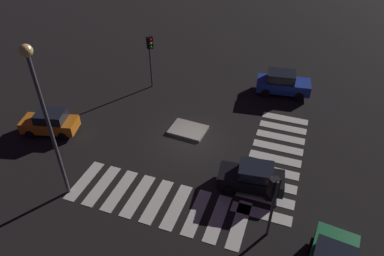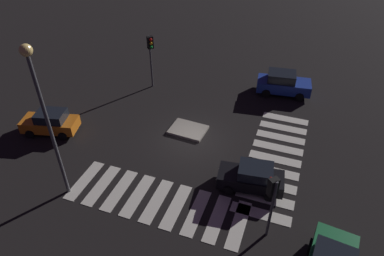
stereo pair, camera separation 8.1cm
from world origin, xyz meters
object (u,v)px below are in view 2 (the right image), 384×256
Objects in this scene: traffic_light_west at (151,49)px; traffic_island at (188,130)px; car_blue at (283,83)px; traffic_light_east at (272,194)px; street_lamp at (42,103)px; car_black at (252,177)px; car_orange at (50,122)px.

traffic_island is at bearing 1.49° from traffic_light_west.
car_blue is at bearing 60.05° from traffic_light_west.
traffic_light_west is 1.20× the size of traffic_light_east.
street_lamp reaches higher than traffic_light_west.
traffic_island is at bearing -43.03° from car_black.
car_black is at bearing -98.06° from car_blue.
traffic_island is 0.69× the size of traffic_light_east.
traffic_island is 9.58m from traffic_light_east.
street_lamp reaches higher than car_blue.
car_orange reaches higher than traffic_island.
car_blue is at bearing -157.30° from car_orange.
car_black is at bearing 21.72° from street_lamp.
car_black is at bearing -35.90° from traffic_island.
street_lamp is at bearing 49.19° from traffic_light_east.
traffic_island is at bearing -1.28° from traffic_light_east.
traffic_light_west is at bearing -130.58° from car_orange.
car_orange is (-8.73, -3.26, 0.70)m from traffic_island.
traffic_light_east is (1.32, -2.74, 2.00)m from car_black.
car_blue is 0.99× the size of traffic_light_west.
car_blue reaches higher than traffic_island.
traffic_island is 9.35m from car_orange.
traffic_island is 10.45m from street_lamp.
street_lamp reaches higher than car_orange.
traffic_island is at bearing -173.74° from car_orange.
traffic_light_west is (-4.81, 4.64, 3.24)m from traffic_island.
traffic_light_east is (11.33, -11.13, -0.55)m from traffic_light_west.
car_orange is 15.71m from traffic_light_east.
traffic_light_west reaches higher than car_black.
car_black is 11.44m from street_lamp.
traffic_light_west is (-10.00, 8.39, 2.54)m from car_black.
car_orange is at bearing 31.65° from traffic_light_east.
traffic_light_west reaches higher than car_blue.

